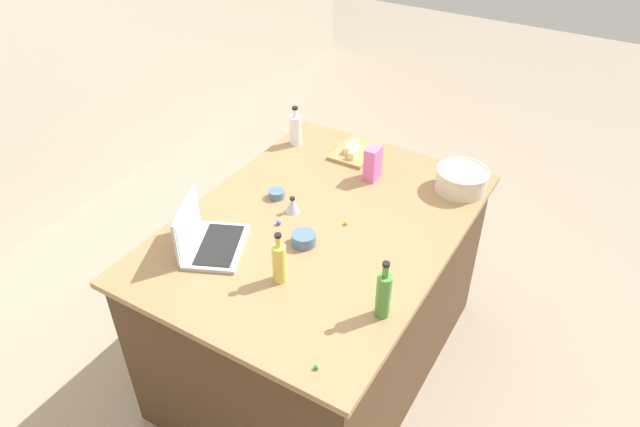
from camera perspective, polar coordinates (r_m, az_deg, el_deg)
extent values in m
plane|color=gray|center=(3.19, 0.00, -13.87)|extent=(12.00, 12.00, 0.00)
cube|color=#4C331E|center=(2.87, 0.00, -8.31)|extent=(1.53, 1.09, 0.87)
cube|color=#9E754C|center=(2.58, 0.00, -1.16)|extent=(1.59, 1.15, 0.03)
cube|color=#B7B7BC|center=(2.46, -10.09, -3.22)|extent=(0.37, 0.33, 0.02)
cube|color=black|center=(2.45, -9.89, -3.05)|extent=(0.31, 0.25, 0.00)
cube|color=#B7B7BC|center=(2.43, -12.97, -1.00)|extent=(0.28, 0.13, 0.20)
cube|color=silver|center=(2.43, -12.84, -1.01)|extent=(0.25, 0.11, 0.18)
cylinder|color=beige|center=(2.84, 13.75, 3.20)|extent=(0.24, 0.24, 0.10)
cylinder|color=black|center=(2.84, 13.76, 3.28)|extent=(0.20, 0.20, 0.09)
torus|color=beige|center=(2.81, 13.89, 4.07)|extent=(0.25, 0.25, 0.01)
cylinder|color=white|center=(3.13, -2.43, 8.18)|extent=(0.06, 0.06, 0.16)
cylinder|color=white|center=(3.08, -2.48, 9.86)|extent=(0.03, 0.03, 0.05)
cylinder|color=black|center=(3.07, -2.49, 10.34)|extent=(0.03, 0.03, 0.01)
cylinder|color=#DBC64C|center=(2.23, -4.02, -4.93)|extent=(0.06, 0.06, 0.17)
cylinder|color=#DBC64C|center=(2.17, -4.14, -2.79)|extent=(0.02, 0.02, 0.05)
cylinder|color=black|center=(2.15, -4.17, -2.18)|extent=(0.03, 0.03, 0.01)
cylinder|color=#4C8C38|center=(2.10, 6.26, -8.06)|extent=(0.06, 0.06, 0.18)
cylinder|color=#4C8C38|center=(2.02, 6.48, -5.66)|extent=(0.02, 0.02, 0.05)
cylinder|color=black|center=(2.00, 6.54, -4.98)|extent=(0.03, 0.03, 0.01)
cube|color=#AD7F4C|center=(3.08, 3.54, 6.11)|extent=(0.28, 0.20, 0.02)
cube|color=#F4E58C|center=(3.02, 3.52, 6.06)|extent=(0.11, 0.04, 0.04)
cube|color=#F4E58C|center=(3.06, 3.07, 6.55)|extent=(0.11, 0.05, 0.04)
cylinder|color=slate|center=(2.73, -4.29, 1.93)|extent=(0.08, 0.08, 0.04)
cylinder|color=slate|center=(2.44, -1.61, -2.51)|extent=(0.10, 0.10, 0.05)
cone|color=#B2B2B7|center=(2.62, -2.72, 0.82)|extent=(0.07, 0.07, 0.07)
cylinder|color=black|center=(2.60, -2.74, 1.48)|extent=(0.02, 0.02, 0.01)
cube|color=pink|center=(2.84, 5.22, 4.94)|extent=(0.09, 0.06, 0.17)
sphere|color=green|center=(1.98, -0.38, -14.89)|extent=(0.02, 0.02, 0.02)
sphere|color=#CC3399|center=(2.37, -10.00, -5.05)|extent=(0.02, 0.02, 0.02)
sphere|color=blue|center=(2.56, -4.09, -0.91)|extent=(0.02, 0.02, 0.02)
sphere|color=yellow|center=(2.55, 2.56, -0.93)|extent=(0.02, 0.02, 0.02)
sphere|color=yellow|center=(3.09, 1.56, 6.31)|extent=(0.02, 0.02, 0.02)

